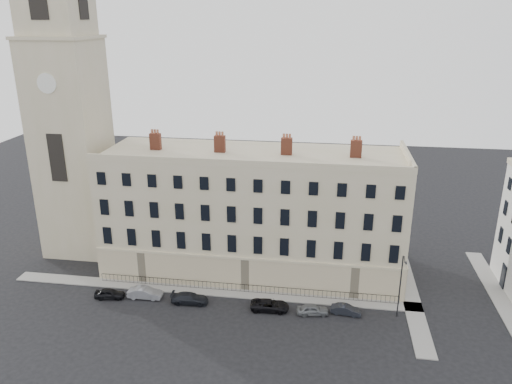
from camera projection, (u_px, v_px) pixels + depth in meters
The scene contains 14 objects.
ground at pixel (292, 323), 52.20m from camera, with size 160.00×160.00×0.00m, color black.
terrace at pixel (253, 212), 61.70m from camera, with size 36.22×12.22×17.00m.
church_tower at pixel (69, 114), 63.25m from camera, with size 8.00×8.13×44.00m.
pavement_terrace at pixel (210, 291), 58.25m from camera, with size 48.00×2.00×0.12m, color gray.
pavement_east_return at pixel (409, 293), 57.82m from camera, with size 2.00×24.00×0.12m, color gray.
pavement_adjacent at pixel (495, 291), 58.28m from camera, with size 2.00×20.00×0.12m, color gray.
railings at pixel (244, 288), 57.89m from camera, with size 35.00×0.04×0.96m.
car_a at pixel (110, 294), 56.71m from camera, with size 1.36×3.37×1.15m, color black.
car_b at pixel (145, 293), 56.75m from camera, with size 1.36×3.91×1.29m, color gray.
car_c at pixel (190, 298), 55.72m from camera, with size 1.69×4.15×1.20m, color black.
car_d at pixel (270, 305), 54.41m from camera, with size 1.94×4.22×1.17m, color black.
car_e at pixel (313, 310), 53.62m from camera, with size 1.37×3.42×1.16m, color slate.
car_f at pixel (346, 310), 53.66m from camera, with size 1.13×3.25×1.07m, color black.
streetlamp at pixel (400, 284), 52.01m from camera, with size 0.30×1.56×7.20m.
Camera 1 is at (2.90, -44.70, 30.37)m, focal length 35.00 mm.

